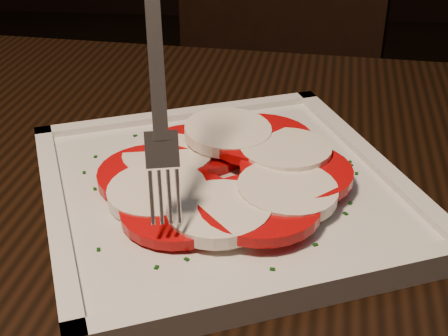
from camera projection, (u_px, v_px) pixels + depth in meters
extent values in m
cube|color=black|center=(318.00, 260.00, 0.47)|extent=(1.27, 0.90, 0.04)
cube|color=black|center=(243.00, 156.00, 1.19)|extent=(0.52, 0.52, 0.04)
cube|color=black|center=(280.00, 1.00, 1.22)|extent=(0.41, 0.16, 0.46)
cylinder|color=black|center=(124.00, 288.00, 1.23)|extent=(0.04, 0.04, 0.41)
cylinder|color=black|center=(199.00, 197.00, 1.52)|extent=(0.04, 0.04, 0.41)
cylinder|color=black|center=(345.00, 230.00, 1.40)|extent=(0.04, 0.04, 0.41)
cube|color=silver|center=(224.00, 192.00, 0.51)|extent=(0.37, 0.37, 0.01)
cylinder|color=#C5040A|center=(195.00, 150.00, 0.54)|extent=(0.09, 0.09, 0.01)
cylinder|color=white|center=(168.00, 158.00, 0.53)|extent=(0.08, 0.08, 0.01)
cylinder|color=#C5040A|center=(153.00, 175.00, 0.50)|extent=(0.09, 0.09, 0.01)
cylinder|color=white|center=(157.00, 192.00, 0.48)|extent=(0.08, 0.08, 0.01)
cylinder|color=#C5040A|center=(181.00, 208.00, 0.46)|extent=(0.09, 0.09, 0.01)
cylinder|color=white|center=(219.00, 213.00, 0.45)|extent=(0.08, 0.08, 0.01)
cylinder|color=#C5040A|center=(259.00, 208.00, 0.45)|extent=(0.09, 0.09, 0.01)
cylinder|color=white|center=(287.00, 191.00, 0.47)|extent=(0.08, 0.08, 0.02)
cylinder|color=#C5040A|center=(296.00, 172.00, 0.49)|extent=(0.09, 0.09, 0.01)
cylinder|color=white|center=(286.00, 152.00, 0.52)|extent=(0.08, 0.08, 0.01)
cylinder|color=#C5040A|center=(261.00, 139.00, 0.54)|extent=(0.09, 0.09, 0.01)
cylinder|color=white|center=(228.00, 132.00, 0.54)|extent=(0.08, 0.08, 0.02)
cube|color=#1C6110|center=(197.00, 202.00, 0.46)|extent=(0.04, 0.01, 0.00)
cube|color=#1C6110|center=(218.00, 131.00, 0.56)|extent=(0.04, 0.02, 0.00)
cube|color=#1C6110|center=(281.00, 141.00, 0.54)|extent=(0.03, 0.02, 0.00)
cube|color=#1C6110|center=(234.00, 212.00, 0.45)|extent=(0.03, 0.03, 0.00)
cube|color=#1C6110|center=(200.00, 200.00, 0.46)|extent=(0.03, 0.04, 0.01)
cube|color=#1C6110|center=(251.00, 156.00, 0.52)|extent=(0.02, 0.03, 0.00)
cube|color=#1C6110|center=(144.00, 190.00, 0.47)|extent=(0.02, 0.04, 0.01)
cube|color=#0A3609|center=(288.00, 239.00, 0.44)|extent=(0.00, 0.00, 0.00)
cube|color=#0A3609|center=(326.00, 165.00, 0.53)|extent=(0.00, 0.00, 0.00)
cube|color=#0A3609|center=(350.00, 203.00, 0.48)|extent=(0.00, 0.00, 0.00)
cube|color=#0A3609|center=(98.00, 250.00, 0.43)|extent=(0.00, 0.00, 0.00)
cube|color=#0A3609|center=(84.00, 173.00, 0.52)|extent=(0.00, 0.00, 0.00)
cube|color=#0A3609|center=(179.00, 133.00, 0.58)|extent=(0.00, 0.00, 0.00)
cube|color=#0A3609|center=(110.00, 179.00, 0.51)|extent=(0.00, 0.00, 0.00)
cube|color=#0A3609|center=(335.00, 154.00, 0.54)|extent=(0.00, 0.00, 0.00)
cube|color=#0A3609|center=(148.00, 138.00, 0.57)|extent=(0.00, 0.00, 0.00)
cube|color=#0A3609|center=(211.00, 132.00, 0.58)|extent=(0.00, 0.00, 0.00)
cube|color=#0A3609|center=(333.00, 193.00, 0.49)|extent=(0.00, 0.00, 0.00)
cube|color=#0A3609|center=(308.00, 155.00, 0.54)|extent=(0.00, 0.00, 0.00)
cube|color=#0A3609|center=(237.00, 130.00, 0.58)|extent=(0.00, 0.00, 0.00)
cube|color=#0A3609|center=(133.00, 161.00, 0.53)|extent=(0.00, 0.00, 0.00)
cube|color=#0A3609|center=(356.00, 174.00, 0.52)|extent=(0.00, 0.00, 0.00)
cube|color=#0A3609|center=(351.00, 165.00, 0.53)|extent=(0.00, 0.00, 0.00)
cube|color=#0A3609|center=(135.00, 136.00, 0.57)|extent=(0.00, 0.00, 0.00)
cube|color=#0A3609|center=(315.00, 245.00, 0.43)|extent=(0.00, 0.00, 0.00)
cube|color=#0A3609|center=(346.00, 214.00, 0.46)|extent=(0.00, 0.00, 0.00)
cube|color=#0A3609|center=(99.00, 175.00, 0.51)|extent=(0.00, 0.00, 0.00)
cube|color=#0A3609|center=(96.00, 157.00, 0.54)|extent=(0.00, 0.00, 0.00)
cube|color=#0A3609|center=(146.00, 244.00, 0.43)|extent=(0.00, 0.00, 0.00)
cube|color=#0A3609|center=(137.00, 145.00, 0.56)|extent=(0.00, 0.00, 0.00)
cube|color=#0A3609|center=(272.00, 269.00, 0.41)|extent=(0.00, 0.00, 0.00)
cube|color=#0A3609|center=(350.00, 162.00, 0.53)|extent=(0.00, 0.00, 0.00)
cube|color=#0A3609|center=(146.00, 145.00, 0.56)|extent=(0.00, 0.00, 0.00)
cube|color=#0A3609|center=(347.00, 178.00, 0.51)|extent=(0.00, 0.00, 0.00)
cube|color=#0A3609|center=(157.00, 267.00, 0.41)|extent=(0.00, 0.00, 0.00)
cube|color=#0A3609|center=(187.00, 259.00, 0.42)|extent=(0.00, 0.00, 0.00)
cube|color=#0A3609|center=(95.00, 189.00, 0.49)|extent=(0.00, 0.00, 0.00)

